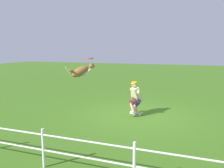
{
  "coord_description": "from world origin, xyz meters",
  "views": [
    {
      "loc": [
        -1.95,
        8.33,
        2.54
      ],
      "look_at": [
        0.75,
        0.89,
        1.32
      ],
      "focal_mm": 36.37,
      "sensor_mm": 36.0,
      "label": 1
    }
  ],
  "objects_px": {
    "person": "(136,97)",
    "frisbee_held": "(132,101)",
    "dog": "(81,71)",
    "frisbee_flying": "(90,59)"
  },
  "relations": [
    {
      "from": "frisbee_flying",
      "to": "frisbee_held",
      "type": "height_order",
      "value": "frisbee_flying"
    },
    {
      "from": "frisbee_flying",
      "to": "frisbee_held",
      "type": "bearing_deg",
      "value": -126.69
    },
    {
      "from": "dog",
      "to": "frisbee_held",
      "type": "bearing_deg",
      "value": 3.14
    },
    {
      "from": "person",
      "to": "frisbee_held",
      "type": "relative_size",
      "value": 5.38
    },
    {
      "from": "dog",
      "to": "frisbee_held",
      "type": "distance_m",
      "value": 2.36
    },
    {
      "from": "dog",
      "to": "frisbee_flying",
      "type": "xyz_separation_m",
      "value": [
        -0.22,
        -0.17,
        0.4
      ]
    },
    {
      "from": "dog",
      "to": "frisbee_flying",
      "type": "height_order",
      "value": "frisbee_flying"
    },
    {
      "from": "person",
      "to": "dog",
      "type": "distance_m",
      "value": 2.61
    },
    {
      "from": "person",
      "to": "frisbee_flying",
      "type": "bearing_deg",
      "value": 12.48
    },
    {
      "from": "frisbee_held",
      "to": "dog",
      "type": "bearing_deg",
      "value": 51.1
    }
  ]
}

